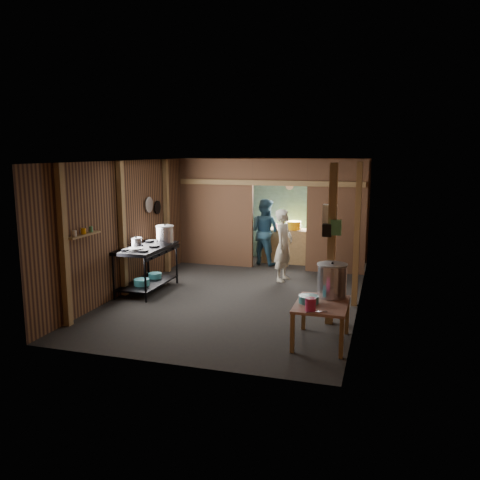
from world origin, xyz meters
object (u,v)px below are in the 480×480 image
(yellow_tub, at_px, (294,225))
(pink_bucket, at_px, (311,304))
(gas_range, at_px, (147,269))
(stove_pot_large, at_px, (165,234))
(prep_table, at_px, (321,323))
(stock_pot, at_px, (332,281))
(cook, at_px, (284,245))

(yellow_tub, bearing_deg, pink_bucket, -77.06)
(gas_range, xyz_separation_m, pink_bucket, (3.60, -2.14, 0.24))
(stove_pot_large, bearing_deg, pink_bucket, -37.77)
(pink_bucket, height_order, yellow_tub, yellow_tub)
(prep_table, xyz_separation_m, pink_bucket, (-0.11, -0.38, 0.39))
(stove_pot_large, bearing_deg, prep_table, -32.75)
(stock_pot, relative_size, pink_bucket, 3.00)
(gas_range, height_order, prep_table, gas_range)
(pink_bucket, relative_size, cook, 0.11)
(gas_range, relative_size, prep_table, 1.51)
(gas_range, distance_m, yellow_tub, 4.14)
(pink_bucket, bearing_deg, gas_range, 149.33)
(stock_pot, bearing_deg, cook, 114.40)
(gas_range, height_order, pink_bucket, gas_range)
(prep_table, relative_size, pink_bucket, 5.79)
(stock_pot, relative_size, cook, 0.34)
(stock_pot, height_order, cook, cook)
(prep_table, height_order, stock_pot, stock_pot)
(prep_table, xyz_separation_m, stock_pot, (0.10, 0.36, 0.55))
(gas_range, xyz_separation_m, yellow_tub, (2.34, 3.38, 0.50))
(prep_table, distance_m, pink_bucket, 0.56)
(gas_range, bearing_deg, yellow_tub, 55.34)
(gas_range, bearing_deg, cook, 32.94)
(stove_pot_large, bearing_deg, cook, 25.04)
(prep_table, distance_m, stove_pot_large, 4.28)
(gas_range, bearing_deg, prep_table, -25.30)
(pink_bucket, bearing_deg, yellow_tub, 102.94)
(stove_pot_large, height_order, yellow_tub, stove_pot_large)
(prep_table, xyz_separation_m, stove_pot_large, (-3.54, 2.28, 0.78))
(yellow_tub, xyz_separation_m, cook, (0.12, -1.79, -0.17))
(yellow_tub, height_order, cook, cook)
(prep_table, bearing_deg, cook, 110.58)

